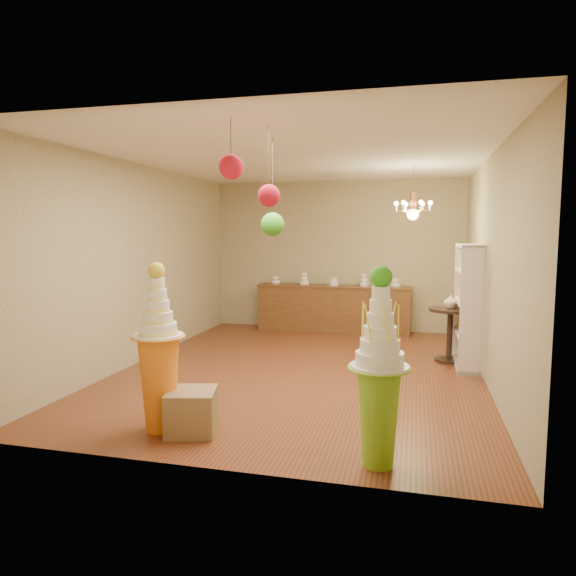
% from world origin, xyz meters
% --- Properties ---
extents(floor, '(6.50, 6.50, 0.00)m').
position_xyz_m(floor, '(0.00, 0.00, 0.00)').
color(floor, brown).
rests_on(floor, ground).
extents(ceiling, '(6.50, 6.50, 0.00)m').
position_xyz_m(ceiling, '(0.00, 0.00, 3.00)').
color(ceiling, white).
rests_on(ceiling, ground).
extents(wall_back, '(5.00, 0.04, 3.00)m').
position_xyz_m(wall_back, '(0.00, 3.25, 1.50)').
color(wall_back, tan).
rests_on(wall_back, ground).
extents(wall_front, '(5.00, 0.04, 3.00)m').
position_xyz_m(wall_front, '(0.00, -3.25, 1.50)').
color(wall_front, tan).
rests_on(wall_front, ground).
extents(wall_left, '(0.04, 6.50, 3.00)m').
position_xyz_m(wall_left, '(-2.50, 0.00, 1.50)').
color(wall_left, tan).
rests_on(wall_left, ground).
extents(wall_right, '(0.04, 6.50, 3.00)m').
position_xyz_m(wall_right, '(2.50, 0.00, 1.50)').
color(wall_right, tan).
rests_on(wall_right, ground).
extents(pedestal_green, '(0.64, 0.64, 1.70)m').
position_xyz_m(pedestal_green, '(1.29, -2.85, 0.67)').
color(pedestal_green, '#85CA2C').
rests_on(pedestal_green, floor).
extents(pedestal_orange, '(0.61, 0.61, 1.69)m').
position_xyz_m(pedestal_orange, '(-0.88, -2.58, 0.64)').
color(pedestal_orange, orange).
rests_on(pedestal_orange, floor).
extents(burlap_riser, '(0.57, 0.57, 0.43)m').
position_xyz_m(burlap_riser, '(-0.55, -2.56, 0.21)').
color(burlap_riser, olive).
rests_on(burlap_riser, floor).
extents(sideboard, '(3.04, 0.54, 1.16)m').
position_xyz_m(sideboard, '(0.00, 2.97, 0.48)').
color(sideboard, brown).
rests_on(sideboard, floor).
extents(shelving_unit, '(0.33, 1.20, 1.80)m').
position_xyz_m(shelving_unit, '(2.34, 0.80, 0.90)').
color(shelving_unit, beige).
rests_on(shelving_unit, floor).
extents(round_table, '(0.75, 0.75, 0.82)m').
position_xyz_m(round_table, '(2.10, 0.99, 0.53)').
color(round_table, black).
rests_on(round_table, floor).
extents(vase, '(0.24, 0.24, 0.22)m').
position_xyz_m(vase, '(2.10, 0.99, 0.93)').
color(vase, beige).
rests_on(vase, round_table).
extents(pom_red_left, '(0.22, 0.22, 0.55)m').
position_xyz_m(pom_red_left, '(-0.08, -2.63, 2.56)').
color(pom_red_left, '#3F3C2D').
rests_on(pom_red_left, ceiling).
extents(pom_green_mid, '(0.26, 0.26, 1.07)m').
position_xyz_m(pom_green_mid, '(0.01, -1.57, 2.06)').
color(pom_green_mid, '#3F3C2D').
rests_on(pom_green_mid, ceiling).
extents(pom_red_right, '(0.22, 0.22, 0.78)m').
position_xyz_m(pom_red_right, '(0.16, -2.24, 2.33)').
color(pom_red_right, '#3F3C2D').
rests_on(pom_red_right, ceiling).
extents(chandelier, '(0.63, 0.63, 0.85)m').
position_xyz_m(chandelier, '(1.50, 1.16, 2.30)').
color(chandelier, '#DF8A4E').
rests_on(chandelier, ceiling).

